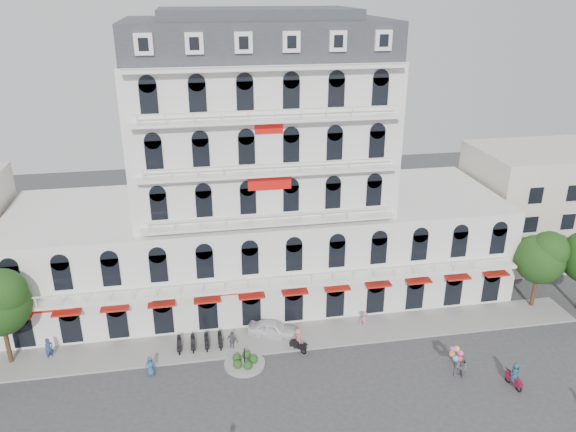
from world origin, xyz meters
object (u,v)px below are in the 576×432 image
at_px(balloon_vendor, 460,363).
at_px(parked_car, 273,329).
at_px(rider_center, 298,340).
at_px(rider_east, 515,375).

bearing_deg(balloon_vendor, parked_car, 149.12).
bearing_deg(rider_center, rider_east, 21.74).
distance_m(rider_east, balloon_vendor, 3.90).
distance_m(rider_center, balloon_vendor, 12.50).
height_order(parked_car, rider_center, rider_center).
xyz_separation_m(rider_east, rider_center, (-14.80, 7.04, 0.08)).
relative_size(rider_east, rider_center, 0.99).
relative_size(parked_car, balloon_vendor, 1.72).
distance_m(parked_car, rider_east, 19.03).
distance_m(rider_east, rider_center, 16.39).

